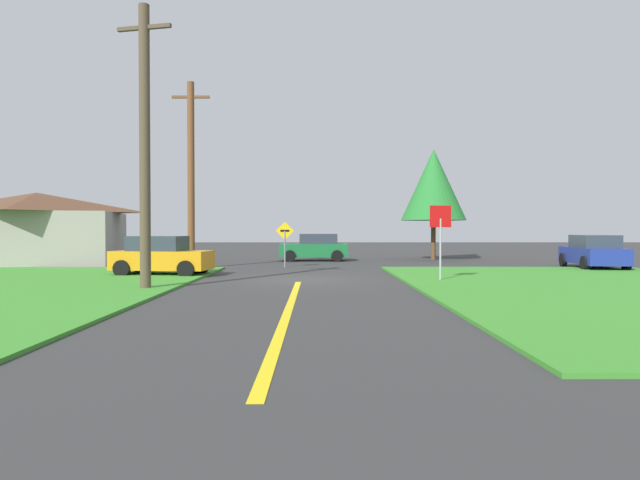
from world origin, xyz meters
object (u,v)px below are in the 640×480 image
car_on_crossroad (593,252)px  utility_pole_near (145,145)px  utility_pole_mid (191,174)px  stop_sign (440,228)px  barn (37,229)px  oak_tree_left (434,185)px  direction_sign (285,239)px  parked_car_near_building (161,256)px  car_approaching_junction (315,247)px

car_on_crossroad → utility_pole_near: (-18.58, -9.31, 3.70)m
utility_pole_mid → stop_sign: bearing=-32.9°
barn → car_on_crossroad: bearing=-6.8°
stop_sign → oak_tree_left: (2.77, 14.60, 2.69)m
utility_pole_mid → oak_tree_left: size_ratio=1.30×
stop_sign → utility_pole_near: 10.47m
utility_pole_near → utility_pole_mid: size_ratio=0.99×
direction_sign → barn: size_ratio=0.25×
car_on_crossroad → utility_pole_near: utility_pole_near is taller
direction_sign → car_on_crossroad: bearing=-4.1°
utility_pole_mid → oak_tree_left: (13.26, 7.81, 0.08)m
parked_car_near_building → utility_pole_mid: utility_pole_mid is taller
direction_sign → barn: 13.65m
direction_sign → utility_pole_mid: bearing=-168.7°
utility_pole_mid → direction_sign: (4.44, 0.89, -3.15)m
utility_pole_mid → oak_tree_left: 15.39m
utility_pole_near → oak_tree_left: size_ratio=1.29×
car_approaching_junction → barn: (-14.89, -3.46, 1.12)m
car_on_crossroad → utility_pole_near: size_ratio=0.53×
stop_sign → oak_tree_left: oak_tree_left is taller
car_on_crossroad → oak_tree_left: oak_tree_left is taller
utility_pole_near → barn: (-9.70, 12.68, -2.58)m
stop_sign → barn: barn is taller
utility_pole_near → barn: utility_pole_near is taller
direction_sign → barn: bearing=170.3°
car_approaching_junction → utility_pole_mid: utility_pole_mid is taller
stop_sign → utility_pole_mid: size_ratio=0.31×
stop_sign → barn: (-19.49, 9.99, -0.02)m
parked_car_near_building → barn: barn is taller
car_on_crossroad → parked_car_near_building: size_ratio=1.14×
parked_car_near_building → car_on_crossroad: bearing=19.0°
utility_pole_near → car_approaching_junction: bearing=72.2°
car_approaching_junction → barn: size_ratio=0.44×
car_on_crossroad → utility_pole_mid: utility_pole_mid is taller
stop_sign → oak_tree_left: bearing=-106.1°
stop_sign → parked_car_near_building: (-10.79, 2.67, -1.15)m
car_on_crossroad → barn: (-28.28, 3.37, 1.12)m
oak_tree_left → barn: size_ratio=0.74×
stop_sign → car_on_crossroad: size_ratio=0.59×
car_approaching_junction → direction_sign: direction_sign is taller
stop_sign → direction_sign: bearing=-57.2°
stop_sign → utility_pole_near: size_ratio=0.31×
utility_pole_near → oak_tree_left: 21.38m
direction_sign → barn: (-13.44, 2.31, 0.52)m
utility_pole_near → oak_tree_left: bearing=54.0°
oak_tree_left → barn: oak_tree_left is taller
utility_pole_near → stop_sign: bearing=15.4°
utility_pole_near → barn: 16.18m
parked_car_near_building → utility_pole_mid: bearing=93.4°
utility_pole_mid → oak_tree_left: bearing=30.5°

